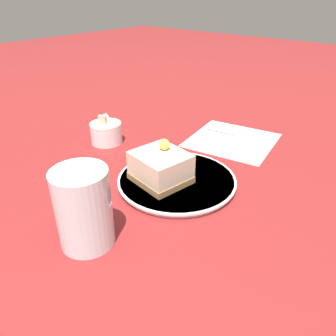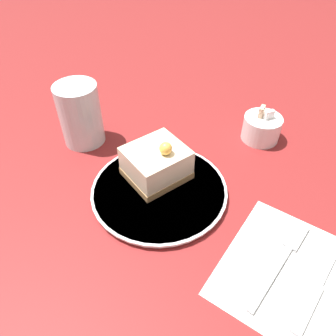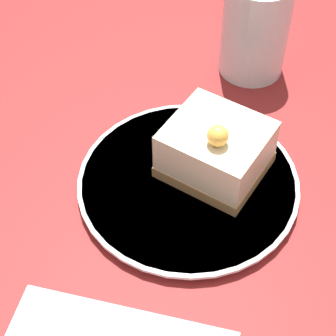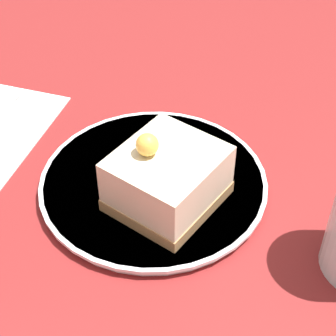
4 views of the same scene
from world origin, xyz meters
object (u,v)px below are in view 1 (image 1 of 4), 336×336
Objects in this scene: plate at (177,181)px; knife at (241,136)px; drinking_glass at (84,208)px; sugar_bowl at (106,133)px; cake_slice at (162,168)px; fork at (221,141)px.

knife is (0.28, 0.01, -0.00)m from plate.
knife is 0.51m from drinking_glass.
cake_slice is at bearing -105.60° from sugar_bowl.
plate reaches higher than knife.
cake_slice reaches higher than plate.
plate is at bearing -0.40° from drinking_glass.
fork is 0.45m from drinking_glass.
plate is 0.23m from fork.
knife is at bearing 1.05° from drinking_glass.
plate is 0.28m from knife.
knife is at bearing -45.84° from sugar_bowl.
plate is 1.88× the size of drinking_glass.
sugar_bowl is (0.07, 0.24, -0.02)m from cake_slice.
sugar_bowl is (0.04, 0.26, 0.02)m from plate.
cake_slice is at bearing 179.04° from fork.
cake_slice is 0.65× the size of fork.
drinking_glass is at bearing -165.80° from cake_slice.
cake_slice is 0.20m from drinking_glass.
drinking_glass is (-0.22, 0.00, 0.06)m from plate.
cake_slice is at bearing 174.05° from knife.
plate is 3.06× the size of sugar_bowl.
sugar_bowl reaches higher than knife.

